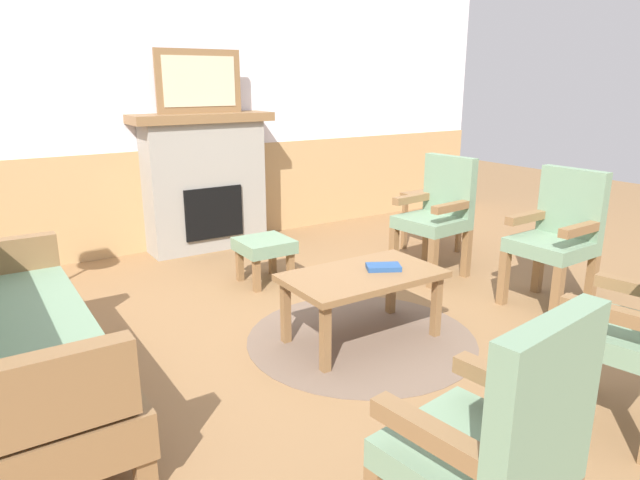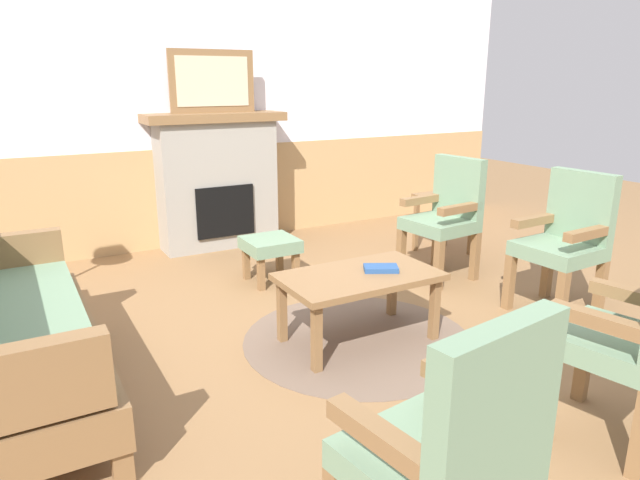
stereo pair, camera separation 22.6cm
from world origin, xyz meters
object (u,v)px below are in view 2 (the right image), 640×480
at_px(book_on_table, 381,268).
at_px(armchair_front_center, 638,332).
at_px(coffee_table, 359,282).
at_px(armchair_front_left, 453,450).
at_px(couch, 7,333).
at_px(armchair_by_window_left, 566,237).
at_px(armchair_near_fireplace, 446,213).
at_px(fireplace, 217,180).
at_px(framed_picture, 212,81).
at_px(side_table, 445,207).
at_px(footstool, 270,247).

bearing_deg(book_on_table, armchair_front_center, -77.32).
bearing_deg(armchair_front_center, coffee_table, 107.85).
bearing_deg(armchair_front_left, couch, 120.73).
bearing_deg(couch, armchair_by_window_left, -8.56).
height_order(coffee_table, armchair_near_fireplace, armchair_near_fireplace).
bearing_deg(armchair_front_left, fireplace, 79.76).
xyz_separation_m(couch, armchair_front_left, (1.12, -1.89, 0.14)).
distance_m(coffee_table, armchair_near_fireplace, 1.45).
bearing_deg(armchair_near_fireplace, armchair_front_center, -110.94).
height_order(armchair_by_window_left, armchair_front_left, same).
xyz_separation_m(framed_picture, coffee_table, (0.03, -2.43, -1.17)).
xyz_separation_m(book_on_table, armchair_near_fireplace, (1.13, 0.69, 0.08)).
height_order(coffee_table, side_table, side_table).
xyz_separation_m(couch, book_on_table, (2.04, -0.24, 0.06)).
bearing_deg(armchair_by_window_left, framed_picture, 119.39).
xyz_separation_m(armchair_near_fireplace, armchair_by_window_left, (0.22, -0.96, 0.00)).
bearing_deg(armchair_front_left, footstool, 75.67).
distance_m(fireplace, couch, 2.90).
bearing_deg(armchair_near_fireplace, framed_picture, 126.57).
bearing_deg(armchair_near_fireplace, footstool, 155.80).
distance_m(footstool, side_table, 1.75).
bearing_deg(coffee_table, armchair_front_center, -72.15).
distance_m(framed_picture, armchair_near_fireplace, 2.42).
bearing_deg(armchair_by_window_left, armchair_near_fireplace, 103.21).
relative_size(armchair_front_center, side_table, 1.78).
distance_m(book_on_table, side_table, 1.97).
bearing_deg(armchair_near_fireplace, armchair_front_left, -131.26).
relative_size(footstool, side_table, 0.73).
xyz_separation_m(framed_picture, armchair_front_left, (-0.74, -4.09, -1.02)).
bearing_deg(couch, armchair_near_fireplace, 8.03).
xyz_separation_m(armchair_near_fireplace, side_table, (0.44, 0.51, -0.10)).
bearing_deg(side_table, armchair_by_window_left, -98.36).
bearing_deg(armchair_near_fireplace, book_on_table, -148.73).
xyz_separation_m(coffee_table, armchair_by_window_left, (1.50, -0.29, 0.15)).
xyz_separation_m(fireplace, side_table, (1.75, -1.25, -0.22)).
height_order(armchair_near_fireplace, armchair_front_center, same).
height_order(couch, footstool, couch).
bearing_deg(footstool, couch, -151.06).
bearing_deg(framed_picture, armchair_near_fireplace, -53.43).
relative_size(couch, armchair_by_window_left, 1.84).
bearing_deg(book_on_table, coffee_table, 171.89).
bearing_deg(framed_picture, side_table, -35.64).
bearing_deg(armchair_front_left, armchair_front_center, 10.04).
distance_m(book_on_table, armchair_front_center, 1.47).
xyz_separation_m(coffee_table, armchair_near_fireplace, (1.28, 0.67, 0.15)).
xyz_separation_m(couch, footstool, (1.87, 1.03, -0.11)).
relative_size(coffee_table, armchair_near_fireplace, 0.98).
distance_m(framed_picture, side_table, 2.43).
distance_m(couch, armchair_front_center, 2.89).
relative_size(fireplace, side_table, 2.36).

